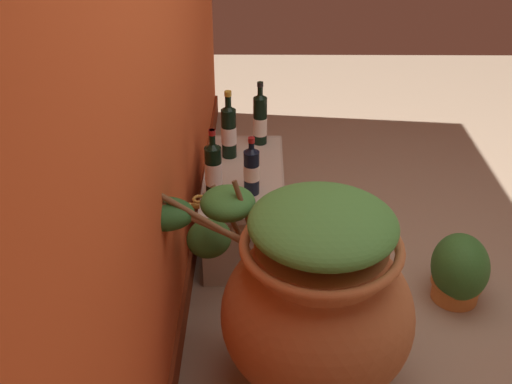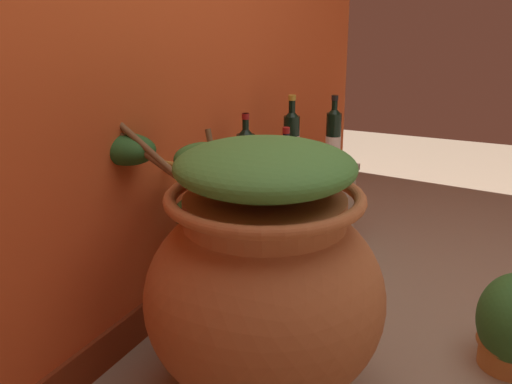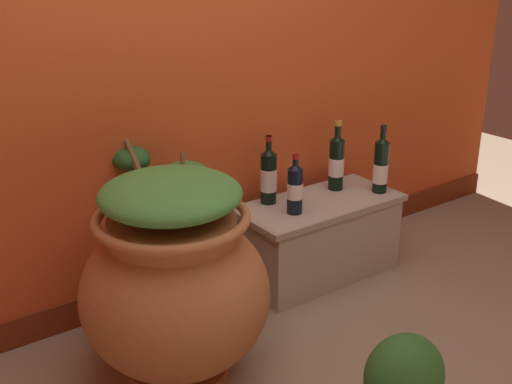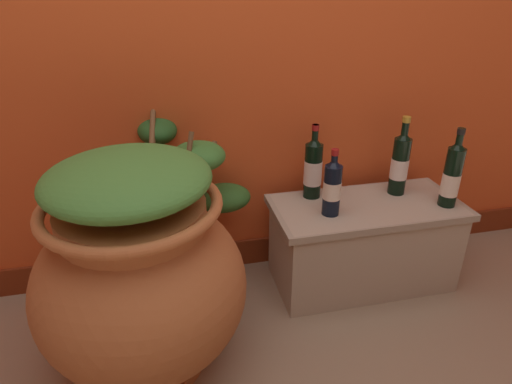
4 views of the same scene
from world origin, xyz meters
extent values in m
plane|color=gray|center=(0.00, 0.00, 0.00)|extent=(7.00, 7.00, 0.00)
cube|color=maroon|center=(0.00, 1.10, 0.07)|extent=(4.40, 0.02, 0.13)
cylinder|color=#B28433|center=(-0.05, 1.05, 0.61)|extent=(0.02, 0.10, 0.02)
torus|color=#B28433|center=(-0.05, 1.00, 0.64)|extent=(0.06, 0.06, 0.01)
ellipsoid|color=#B26638|center=(-0.38, 0.56, 0.34)|extent=(0.70, 0.70, 0.61)
cylinder|color=#B26638|center=(-0.38, 0.56, 0.61)|extent=(0.46, 0.46, 0.09)
torus|color=#B26638|center=(-0.38, 0.56, 0.65)|extent=(0.56, 0.56, 0.04)
cylinder|color=brown|center=(-0.30, 0.96, 0.70)|extent=(0.06, 0.31, 0.20)
ellipsoid|color=#235623|center=(-0.28, 1.10, 0.71)|extent=(0.16, 0.22, 0.10)
cylinder|color=brown|center=(-0.30, 0.99, 0.70)|extent=(0.06, 0.38, 0.20)
ellipsoid|color=#235623|center=(-0.27, 1.16, 0.71)|extent=(0.16, 0.20, 0.08)
cylinder|color=brown|center=(-0.12, 0.87, 0.57)|extent=(0.14, 0.18, 0.29)
ellipsoid|color=#2D6628|center=(-0.03, 0.97, 0.44)|extent=(0.24, 0.18, 0.11)
cylinder|color=brown|center=(-0.18, 0.83, 0.68)|extent=(0.07, 0.08, 0.20)
ellipsoid|color=#387A33|center=(-0.13, 0.89, 0.67)|extent=(0.21, 0.21, 0.11)
ellipsoid|color=#428438|center=(-0.38, 0.56, 0.74)|extent=(0.51, 0.51, 0.14)
cube|color=#B2A893|center=(0.58, 0.85, 0.20)|extent=(0.78, 0.37, 0.40)
cube|color=#A09785|center=(0.58, 0.85, 0.38)|extent=(0.83, 0.39, 0.03)
cylinder|color=black|center=(0.91, 0.77, 0.53)|extent=(0.07, 0.07, 0.26)
cone|color=black|center=(0.91, 0.77, 0.67)|extent=(0.07, 0.07, 0.04)
cylinder|color=black|center=(0.91, 0.77, 0.70)|extent=(0.03, 0.03, 0.09)
cylinder|color=black|center=(0.91, 0.77, 0.73)|extent=(0.03, 0.03, 0.02)
cylinder|color=white|center=(0.91, 0.77, 0.50)|extent=(0.07, 0.07, 0.10)
cylinder|color=black|center=(0.39, 0.81, 0.50)|extent=(0.07, 0.07, 0.21)
cone|color=black|center=(0.39, 0.81, 0.62)|extent=(0.07, 0.07, 0.04)
cylinder|color=black|center=(0.39, 0.81, 0.65)|extent=(0.03, 0.03, 0.07)
cylinder|color=maroon|center=(0.39, 0.81, 0.67)|extent=(0.03, 0.03, 0.02)
cylinder|color=white|center=(0.39, 0.81, 0.51)|extent=(0.07, 0.07, 0.07)
cylinder|color=black|center=(0.75, 0.93, 0.53)|extent=(0.08, 0.08, 0.26)
cone|color=black|center=(0.75, 0.93, 0.67)|extent=(0.08, 0.08, 0.04)
cylinder|color=black|center=(0.75, 0.93, 0.70)|extent=(0.03, 0.03, 0.10)
cylinder|color=#B7932D|center=(0.75, 0.93, 0.74)|extent=(0.04, 0.04, 0.02)
cylinder|color=silver|center=(0.75, 0.93, 0.52)|extent=(0.08, 0.08, 0.09)
cylinder|color=black|center=(0.37, 0.98, 0.52)|extent=(0.08, 0.08, 0.24)
cone|color=black|center=(0.37, 0.98, 0.65)|extent=(0.08, 0.08, 0.04)
cylinder|color=black|center=(0.37, 0.98, 0.69)|extent=(0.03, 0.03, 0.09)
cylinder|color=maroon|center=(0.37, 0.98, 0.72)|extent=(0.03, 0.03, 0.02)
cylinder|color=silver|center=(0.37, 0.98, 0.51)|extent=(0.08, 0.08, 0.11)
cylinder|color=#CC7F3D|center=(0.12, -0.13, 0.05)|extent=(0.21, 0.21, 0.10)
torus|color=#BB7538|center=(0.12, -0.13, 0.09)|extent=(0.23, 0.23, 0.02)
camera|label=1|loc=(-2.11, 0.76, 1.91)|focal=44.11mm
camera|label=2|loc=(-1.81, -0.08, 1.19)|focal=41.84mm
camera|label=3|loc=(-1.34, -1.30, 1.55)|focal=44.74mm
camera|label=4|loc=(-0.27, -0.71, 1.29)|focal=31.32mm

